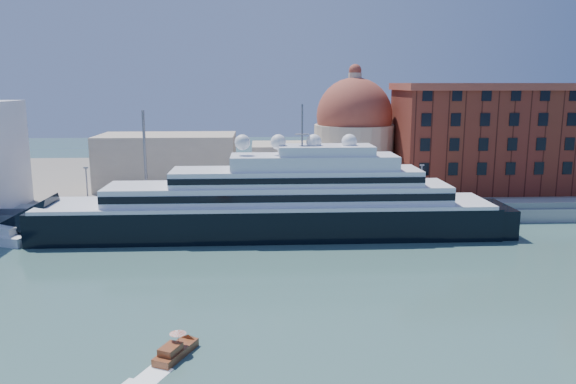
{
  "coord_description": "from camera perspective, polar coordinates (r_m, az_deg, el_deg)",
  "views": [
    {
      "loc": [
        0.44,
        -68.3,
        25.18
      ],
      "look_at": [
        4.97,
        18.0,
        8.41
      ],
      "focal_mm": 35.0,
      "sensor_mm": 36.0,
      "label": 1
    }
  ],
  "objects": [
    {
      "name": "ground",
      "position": [
        72.8,
        -3.21,
        -9.27
      ],
      "size": [
        400.0,
        400.0,
        0.0
      ],
      "primitive_type": "plane",
      "color": "#355B55",
      "rests_on": "ground"
    },
    {
      "name": "quay",
      "position": [
        105.06,
        -3.16,
        -2.2
      ],
      "size": [
        180.0,
        10.0,
        2.5
      ],
      "primitive_type": "cube",
      "color": "gray",
      "rests_on": "ground"
    },
    {
      "name": "land",
      "position": [
        145.33,
        -3.13,
        1.39
      ],
      "size": [
        260.0,
        72.0,
        2.0
      ],
      "primitive_type": "cube",
      "color": "slate",
      "rests_on": "ground"
    },
    {
      "name": "quay_fence",
      "position": [
        100.26,
        -3.18,
        -1.76
      ],
      "size": [
        180.0,
        0.1,
        1.2
      ],
      "primitive_type": "cube",
      "color": "slate",
      "rests_on": "quay"
    },
    {
      "name": "superyacht",
      "position": [
        93.64,
        -3.59,
        -1.85
      ],
      "size": [
        85.63,
        11.87,
        25.59
      ],
      "color": "black",
      "rests_on": "ground"
    },
    {
      "name": "water_taxi",
      "position": [
        55.51,
        -11.4,
        -15.52
      ],
      "size": [
        3.84,
        5.66,
        2.56
      ],
      "rotation": [
        0.0,
        0.0,
        -0.42
      ],
      "color": "brown",
      "rests_on": "ground"
    },
    {
      "name": "warehouse",
      "position": [
        131.38,
        20.21,
        5.34
      ],
      "size": [
        43.0,
        19.0,
        23.25
      ],
      "color": "maroon",
      "rests_on": "land"
    },
    {
      "name": "church",
      "position": [
        126.96,
        -0.3,
        4.53
      ],
      "size": [
        66.0,
        18.0,
        25.5
      ],
      "color": "beige",
      "rests_on": "land"
    },
    {
      "name": "lamp_posts",
      "position": [
        102.57,
        -10.32,
        2.2
      ],
      "size": [
        120.8,
        2.4,
        18.0
      ],
      "color": "slate",
      "rests_on": "quay"
    }
  ]
}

